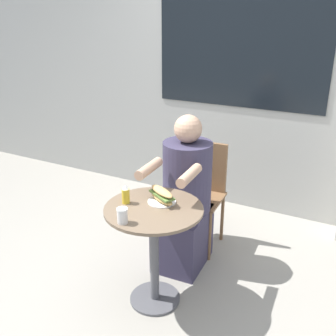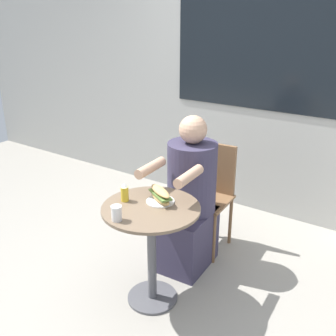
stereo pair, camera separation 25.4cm
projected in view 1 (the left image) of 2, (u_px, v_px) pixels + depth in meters
ground_plane at (155, 299)px, 2.72m from camera, size 8.00×8.00×0.00m
storefront_wall at (245, 65)px, 3.60m from camera, size 8.00×0.09×2.80m
cafe_table at (154, 235)px, 2.53m from camera, size 0.63×0.63×0.71m
diner_chair at (202, 185)px, 3.25m from camera, size 0.40×0.40×0.87m
seated_diner at (185, 203)px, 2.97m from camera, size 0.39×0.67×1.18m
sandwich_on_plate at (162, 196)px, 2.52m from camera, size 0.23×0.18×0.10m
drink_cup at (122, 216)px, 2.27m from camera, size 0.07×0.07×0.09m
condiment_bottle at (126, 194)px, 2.50m from camera, size 0.05×0.05×0.12m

